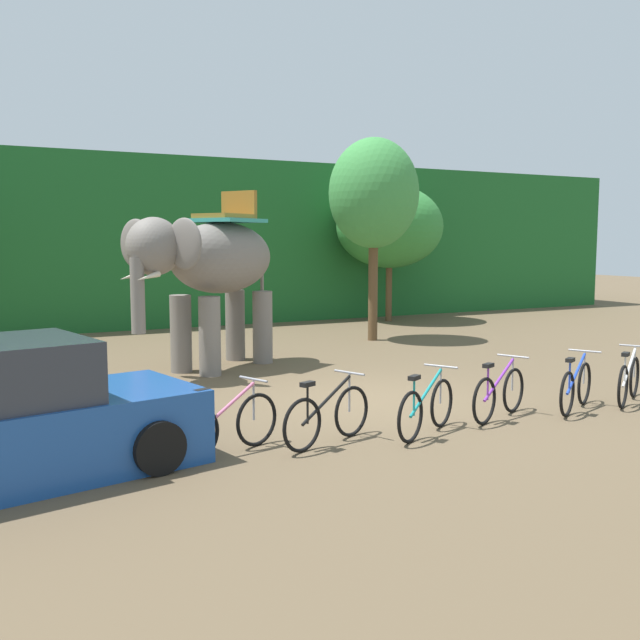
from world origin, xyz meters
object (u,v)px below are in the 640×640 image
object	(u,v)px
tree_right	(374,194)
elephant	(212,265)
bike_white	(629,380)
bike_pink	(227,425)
bike_purple	(499,394)
tree_center_right	(389,227)
parked_car	(7,424)
bike_teal	(427,408)
bike_blue	(576,387)
bike_black	(328,416)

from	to	relation	value
tree_right	elephant	world-z (taller)	tree_right
tree_right	bike_white	size ratio (longest dim) A/B	3.61
bike_pink	bike_purple	xyz separation A→B (m)	(4.33, -0.12, 0.00)
tree_center_right	elephant	bearing A→B (deg)	-143.31
bike_pink	parked_car	xyz separation A→B (m)	(-2.55, 0.19, 0.26)
tree_right	bike_white	bearing A→B (deg)	-90.87
bike_teal	bike_white	bearing A→B (deg)	1.52
bike_purple	parked_car	distance (m)	6.89
bike_teal	tree_right	bearing A→B (deg)	63.30
tree_center_right	bike_blue	distance (m)	13.35
bike_teal	bike_white	world-z (taller)	same
bike_purple	parked_car	world-z (taller)	parked_car
bike_purple	bike_black	bearing A→B (deg)	-179.09
bike_black	bike_purple	world-z (taller)	same
bike_pink	bike_teal	bearing A→B (deg)	-7.75
tree_right	elephant	size ratio (longest dim) A/B	1.35
bike_black	bike_teal	world-z (taller)	same
tree_right	bike_black	size ratio (longest dim) A/B	3.38
tree_right	bike_black	distance (m)	10.78
elephant	bike_purple	bearing A→B (deg)	-67.05
elephant	parked_car	size ratio (longest dim) A/B	0.90
bike_black	bike_teal	size ratio (longest dim) A/B	1.06
bike_black	tree_center_right	bearing A→B (deg)	54.48
bike_teal	parked_car	xyz separation A→B (m)	(-5.34, 0.57, 0.26)
tree_center_right	bike_white	size ratio (longest dim) A/B	3.03
bike_black	bike_purple	xyz separation A→B (m)	(2.98, 0.05, 0.00)
bike_black	bike_blue	xyz separation A→B (m)	(4.42, -0.11, 0.00)
bike_purple	bike_blue	xyz separation A→B (m)	(1.44, -0.16, 0.00)
bike_blue	parked_car	size ratio (longest dim) A/B	0.34
bike_pink	bike_black	size ratio (longest dim) A/B	1.00
bike_pink	parked_car	distance (m)	2.57
bike_teal	tree_center_right	bearing A→B (deg)	59.66
tree_right	tree_center_right	world-z (taller)	tree_right
elephant	bike_pink	bearing A→B (deg)	-106.91
elephant	tree_right	bearing A→B (deg)	23.67
elephant	parked_car	bearing A→B (deg)	-127.33
parked_car	bike_white	bearing A→B (deg)	-2.77
elephant	bike_purple	world-z (taller)	elephant
elephant	bike_black	size ratio (longest dim) A/B	2.51
bike_white	parked_car	xyz separation A→B (m)	(-9.54, 0.46, 0.26)
bike_pink	bike_white	bearing A→B (deg)	-2.21
tree_right	bike_purple	bearing A→B (deg)	-108.51
bike_black	bike_white	xyz separation A→B (m)	(5.64, -0.10, 0.00)
bike_teal	bike_white	size ratio (longest dim) A/B	1.01
tree_center_right	bike_pink	world-z (taller)	tree_center_right
bike_pink	bike_black	world-z (taller)	same
bike_blue	parked_car	distance (m)	8.33
bike_pink	bike_white	world-z (taller)	same
bike_teal	bike_blue	xyz separation A→B (m)	(2.97, 0.10, 0.00)
tree_center_right	bike_purple	size ratio (longest dim) A/B	2.88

